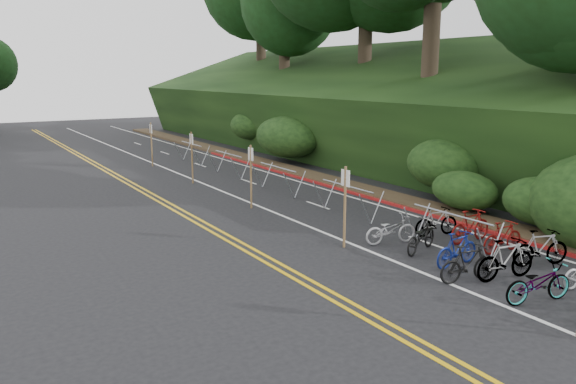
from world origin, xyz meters
name	(u,v)px	position (x,y,z in m)	size (l,w,h in m)	color
ground	(457,308)	(0.00, 0.00, 0.00)	(120.00, 120.00, 0.00)	black
road_markings	(263,213)	(0.63, 10.10, 0.00)	(7.47, 80.00, 0.01)	gold
red_curb	(340,189)	(5.70, 12.00, 0.05)	(0.25, 28.00, 0.10)	maroon
embankment	(366,117)	(12.96, 19.04, 2.57)	(14.30, 48.14, 9.11)	black
bike_racks_rest	(278,174)	(3.00, 13.00, 0.85)	(1.14, 23.00, 1.17)	#969AA2
signposts_rest	(218,162)	(0.60, 14.00, 1.43)	(0.08, 18.40, 2.50)	brown
bike_front	(468,263)	(1.47, 1.02, 0.50)	(1.65, 0.47, 0.99)	black
bike_valet	(513,255)	(3.01, 0.84, 0.49)	(3.34, 9.31, 1.09)	maroon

